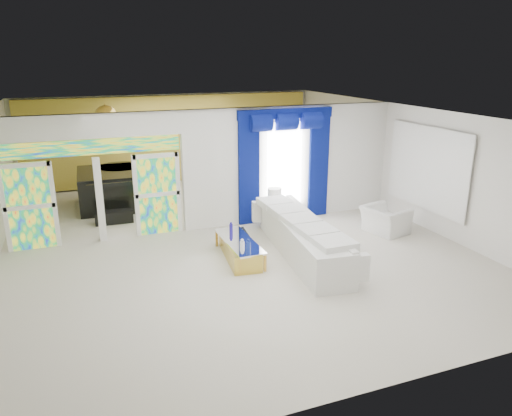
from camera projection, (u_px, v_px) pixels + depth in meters
name	position (u px, v px, depth m)	size (l,w,h in m)	color
floor	(227.00, 239.00, 11.71)	(12.00, 12.00, 0.00)	#B7AF9E
dividing_wall	(291.00, 163.00, 12.89)	(5.70, 0.18, 3.00)	white
dividing_header	(89.00, 126.00, 10.81)	(4.30, 0.18, 0.55)	white
stained_panel_left	(30.00, 207.00, 10.84)	(0.95, 0.04, 2.00)	#994C3F
stained_panel_right	(158.00, 194.00, 11.81)	(0.95, 0.04, 2.00)	#994C3F
stained_transom	(91.00, 147.00, 10.95)	(4.00, 0.05, 0.35)	#994C3F
window_pane	(284.00, 166.00, 12.73)	(1.00, 0.02, 2.30)	white
blue_drape_left	(249.00, 171.00, 12.37)	(0.55, 0.10, 2.80)	#030F45
blue_drape_right	(319.00, 165.00, 13.06)	(0.55, 0.10, 2.80)	#030F45
blue_pelmet	(286.00, 114.00, 12.29)	(2.60, 0.12, 0.25)	#030F45
wall_mirror	(427.00, 168.00, 12.05)	(0.04, 2.70, 1.90)	white
gold_curtains	(173.00, 139.00, 16.51)	(9.70, 0.12, 2.90)	#B19B2A
white_sofa	(302.00, 238.00, 10.69)	(0.85, 3.97, 0.76)	silver
coffee_table	(239.00, 250.00, 10.55)	(0.59, 1.77, 0.39)	gold
console_table	(285.00, 215.00, 12.85)	(1.12, 0.35, 0.37)	silver
table_lamp	(274.00, 199.00, 12.60)	(0.36, 0.36, 0.58)	white
armchair	(385.00, 220.00, 12.04)	(1.01, 0.88, 0.65)	silver
grand_piano	(108.00, 189.00, 14.10)	(1.58, 2.07, 1.05)	black
piano_bench	(114.00, 217.00, 12.79)	(0.97, 0.38, 0.32)	black
tv_console	(33.00, 207.00, 12.85)	(0.54, 0.49, 0.79)	tan
chandelier	(106.00, 116.00, 13.15)	(0.60, 0.60, 0.60)	gold
decanters	(241.00, 240.00, 10.32)	(0.15, 1.23, 0.20)	white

